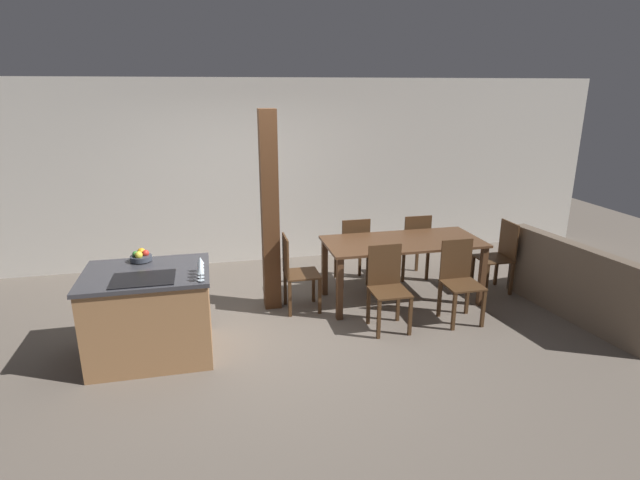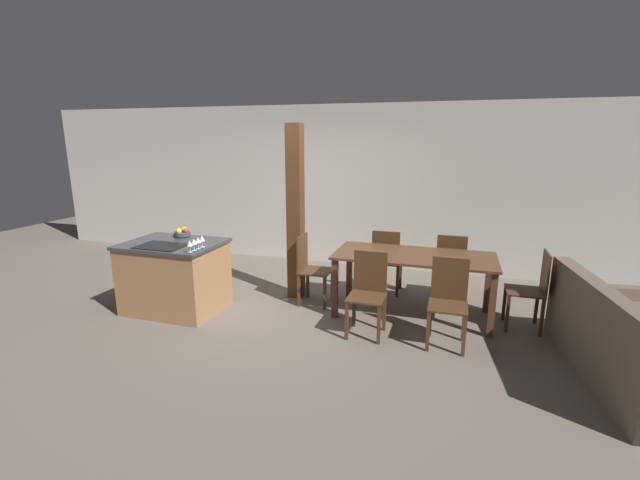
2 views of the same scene
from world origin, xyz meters
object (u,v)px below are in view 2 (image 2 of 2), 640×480
at_px(dining_chair_far_left, 386,260).
at_px(couch, 632,350).
at_px(wine_glass_near, 190,244).
at_px(dining_chair_head_end, 311,268).
at_px(wine_glass_far, 198,240).
at_px(dining_chair_foot_end, 532,289).
at_px(dining_chair_near_left, 368,292).
at_px(fruit_bowl, 182,232).
at_px(dining_chair_near_right, 448,300).
at_px(wine_glass_end, 202,239).
at_px(dining_chair_far_right, 451,266).
at_px(timber_post, 296,213).
at_px(wine_glass_middle, 194,242).
at_px(kitchen_island, 175,276).
at_px(dining_table, 414,263).

height_order(dining_chair_far_left, couch, dining_chair_far_left).
relative_size(wine_glass_near, dining_chair_head_end, 0.15).
distance_m(wine_glass_far, dining_chair_foot_end, 3.88).
relative_size(wine_glass_near, dining_chair_near_left, 0.15).
relative_size(fruit_bowl, dining_chair_far_left, 0.23).
height_order(dining_chair_near_left, dining_chair_near_right, same).
bearing_deg(dining_chair_far_left, wine_glass_end, 37.81).
bearing_deg(dining_chair_head_end, wine_glass_end, 129.13).
xyz_separation_m(dining_chair_far_right, dining_chair_head_end, (-1.77, -0.66, 0.00)).
relative_size(dining_chair_foot_end, couch, 0.45).
bearing_deg(wine_glass_far, dining_chair_far_right, 29.60).
relative_size(dining_chair_head_end, timber_post, 0.39).
xyz_separation_m(wine_glass_near, wine_glass_end, (0.00, 0.25, 0.00)).
bearing_deg(wine_glass_middle, timber_post, 56.28).
height_order(wine_glass_near, wine_glass_far, same).
bearing_deg(dining_chair_foot_end, dining_chair_far_left, -110.50).
height_order(dining_chair_near_left, dining_chair_far_right, same).
height_order(kitchen_island, dining_chair_near_right, dining_chair_near_right).
xyz_separation_m(wine_glass_near, dining_chair_far_right, (2.83, 1.77, -0.51)).
bearing_deg(dining_table, dining_chair_far_left, 123.19).
bearing_deg(dining_chair_far_right, dining_chair_far_left, 0.00).
xyz_separation_m(dining_table, dining_chair_foot_end, (1.33, -0.00, -0.19)).
relative_size(wine_glass_middle, wine_glass_end, 1.00).
xyz_separation_m(dining_chair_far_left, dining_chair_far_right, (0.86, 0.00, 0.00)).
xyz_separation_m(wine_glass_far, wine_glass_end, (0.00, 0.08, 0.00)).
relative_size(wine_glass_end, couch, 0.07).
height_order(fruit_bowl, dining_chair_foot_end, fruit_bowl).
distance_m(wine_glass_end, dining_chair_far_left, 2.54).
bearing_deg(dining_chair_head_end, wine_glass_middle, 134.14).
distance_m(dining_chair_head_end, dining_chair_foot_end, 2.67).
height_order(fruit_bowl, dining_chair_near_right, fruit_bowl).
height_order(kitchen_island, fruit_bowl, fruit_bowl).
bearing_deg(couch, dining_chair_far_right, 38.68).
xyz_separation_m(wine_glass_end, couch, (4.45, -0.03, -0.71)).
bearing_deg(timber_post, wine_glass_far, -125.66).
bearing_deg(dining_chair_far_right, wine_glass_far, 29.60).
distance_m(kitchen_island, wine_glass_near, 0.84).
bearing_deg(timber_post, dining_chair_near_left, -35.26).
relative_size(dining_table, dining_chair_far_left, 2.08).
xyz_separation_m(dining_table, dining_chair_far_left, (-0.43, 0.66, -0.19)).
bearing_deg(dining_chair_far_left, dining_chair_foot_end, 159.50).
relative_size(wine_glass_end, dining_chair_near_right, 0.15).
bearing_deg(dining_chair_near_right, dining_chair_head_end, 159.50).
xyz_separation_m(wine_glass_near, dining_chair_far_left, (1.96, 1.77, -0.51)).
height_order(wine_glass_far, dining_chair_near_right, wine_glass_far).
height_order(wine_glass_middle, dining_chair_near_right, wine_glass_middle).
distance_m(wine_glass_far, wine_glass_end, 0.08).
xyz_separation_m(wine_glass_near, wine_glass_middle, (0.00, 0.08, 0.00)).
bearing_deg(dining_chair_far_right, wine_glass_middle, 30.86).
height_order(wine_glass_far, dining_table, wine_glass_far).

